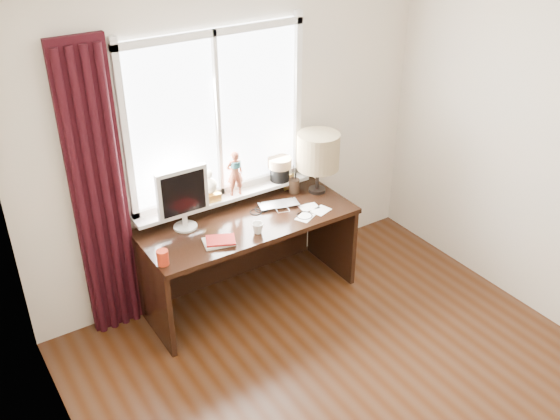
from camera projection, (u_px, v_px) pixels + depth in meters
floor at (390, 420)px, 4.07m from camera, size 3.50×4.00×0.00m
ceiling at (442, 12)px, 2.78m from camera, size 3.50×4.00×0.00m
wall_back at (233, 135)px, 4.88m from camera, size 3.50×0.00×2.60m
wall_left at (101, 382)px, 2.60m from camera, size 0.00×4.00×2.60m
laptop at (279, 205)px, 5.01m from camera, size 0.37×0.29×0.03m
mug at (258, 228)px, 4.64m from camera, size 0.11×0.12×0.09m
red_cup at (163, 258)px, 4.28m from camera, size 0.08×0.08×0.11m
window at (222, 139)px, 4.78m from camera, size 1.52×0.20×1.40m
curtain at (100, 198)px, 4.37m from camera, size 0.38×0.09×2.25m
desk at (243, 240)px, 5.03m from camera, size 1.70×0.70×0.75m
monitor at (183, 195)px, 4.59m from camera, size 0.40×0.18×0.49m
notebook_stack at (220, 241)px, 4.53m from camera, size 0.26×0.22×0.03m
brush_holder at (294, 186)px, 5.19m from camera, size 0.09×0.09×0.25m
icon_frame at (289, 182)px, 5.25m from camera, size 0.10×0.03×0.13m
table_lamp at (318, 152)px, 5.06m from camera, size 0.35×0.35×0.52m
loose_papers at (312, 211)px, 4.94m from camera, size 0.35×0.26×0.00m
desk_cables at (279, 213)px, 4.92m from camera, size 0.45×0.43×0.01m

